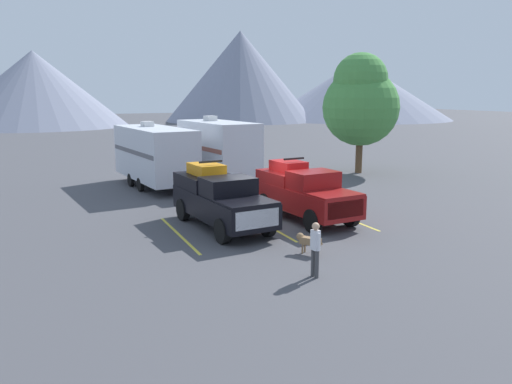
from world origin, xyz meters
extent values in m
plane|color=#47474C|center=(0.00, 0.00, 0.00)|extent=(240.00, 240.00, 0.00)
cube|color=black|center=(-1.80, -0.23, 0.94)|extent=(2.59, 5.91, 0.95)
cube|color=black|center=(-1.60, -2.29, 1.46)|extent=(2.11, 1.79, 0.08)
cube|color=black|center=(-1.75, -0.75, 1.78)|extent=(2.06, 1.67, 0.72)
cube|color=slate|center=(-1.69, -1.34, 1.81)|extent=(1.82, 0.38, 0.53)
cube|color=black|center=(-1.94, 1.31, 1.69)|extent=(2.25, 2.82, 0.55)
cube|color=silver|center=(-1.52, -3.06, 0.99)|extent=(1.74, 0.23, 0.67)
cylinder|color=black|center=(-0.67, -2.09, 0.47)|extent=(0.37, 0.95, 0.93)
cylinder|color=black|center=(-2.55, -2.27, 0.47)|extent=(0.37, 0.95, 0.93)
cylinder|color=black|center=(-1.04, 1.80, 0.47)|extent=(0.37, 0.95, 0.93)
cylinder|color=black|center=(-2.92, 1.62, 0.47)|extent=(0.37, 0.95, 0.93)
cube|color=orange|center=(-1.94, 1.31, 2.19)|extent=(1.28, 1.79, 0.45)
cylinder|color=black|center=(-1.43, 0.77, 2.19)|extent=(0.22, 0.46, 0.44)
cylinder|color=black|center=(-2.35, 0.69, 2.19)|extent=(0.22, 0.46, 0.44)
cylinder|color=black|center=(-1.54, 1.93, 2.19)|extent=(0.22, 0.46, 0.44)
cylinder|color=black|center=(-2.46, 1.84, 2.19)|extent=(0.22, 0.46, 0.44)
cube|color=black|center=(-1.90, 0.84, 2.57)|extent=(1.03, 0.18, 0.08)
cube|color=maroon|center=(1.93, -0.43, 0.94)|extent=(2.54, 5.46, 0.95)
cube|color=maroon|center=(2.11, -2.32, 1.46)|extent=(2.10, 1.66, 0.08)
cube|color=maroon|center=(1.98, -0.90, 1.79)|extent=(2.05, 1.55, 0.76)
cube|color=slate|center=(2.03, -1.45, 1.83)|extent=(1.81, 0.39, 0.56)
cube|color=maroon|center=(1.79, 0.99, 1.67)|extent=(2.23, 2.61, 0.52)
cube|color=silver|center=(2.18, -3.03, 0.99)|extent=(1.74, 0.23, 0.66)
cylinder|color=black|center=(3.04, -2.13, 0.47)|extent=(0.37, 0.96, 0.94)
cylinder|color=black|center=(1.17, -2.31, 0.47)|extent=(0.37, 0.96, 0.94)
cylinder|color=black|center=(2.69, 1.45, 0.47)|extent=(0.37, 0.96, 0.94)
cylinder|color=black|center=(0.82, 1.27, 0.47)|extent=(0.37, 0.96, 0.94)
cube|color=red|center=(1.79, 0.99, 2.16)|extent=(1.27, 1.66, 0.45)
cylinder|color=black|center=(2.30, 0.51, 2.15)|extent=(0.22, 0.46, 0.44)
cylinder|color=black|center=(1.39, 0.42, 2.15)|extent=(0.22, 0.46, 0.44)
cylinder|color=black|center=(2.20, 1.57, 2.15)|extent=(0.22, 0.46, 0.44)
cylinder|color=black|center=(1.28, 1.48, 2.15)|extent=(0.22, 0.46, 0.44)
cube|color=black|center=(1.84, 0.56, 2.53)|extent=(1.03, 0.18, 0.08)
cube|color=gold|center=(-3.69, -0.49, 0.00)|extent=(0.12, 5.50, 0.01)
cube|color=gold|center=(0.00, -0.49, 0.00)|extent=(0.12, 5.50, 0.01)
cube|color=gold|center=(3.69, -0.49, 0.00)|extent=(0.12, 5.50, 0.01)
cube|color=silver|center=(-2.22, 9.89, 1.98)|extent=(3.43, 7.60, 2.89)
cube|color=#595960|center=(-3.52, 9.74, 2.12)|extent=(0.85, 7.00, 0.24)
cube|color=silver|center=(-2.35, 10.99, 3.57)|extent=(0.68, 0.77, 0.30)
cube|color=#333333|center=(-1.72, 5.65, 0.32)|extent=(0.26, 1.21, 0.12)
cylinder|color=black|center=(-0.94, 9.16, 0.38)|extent=(0.31, 0.78, 0.76)
cylinder|color=black|center=(-3.30, 8.88, 0.38)|extent=(0.31, 0.78, 0.76)
cylinder|color=black|center=(-1.15, 10.91, 0.38)|extent=(0.31, 0.78, 0.76)
cylinder|color=black|center=(-3.51, 10.63, 0.38)|extent=(0.31, 0.78, 0.76)
cube|color=silver|center=(1.35, 9.15, 2.13)|extent=(3.23, 6.53, 3.19)
cube|color=brown|center=(0.09, 9.00, 2.29)|extent=(0.73, 5.99, 0.24)
cube|color=silver|center=(1.24, 10.09, 3.87)|extent=(0.68, 0.77, 0.30)
cube|color=#333333|center=(1.79, 5.44, 0.32)|extent=(0.26, 1.21, 0.12)
cylinder|color=black|center=(2.58, 8.54, 0.38)|extent=(0.31, 0.78, 0.76)
cylinder|color=black|center=(0.29, 8.27, 0.38)|extent=(0.31, 0.78, 0.76)
cylinder|color=black|center=(2.41, 10.03, 0.38)|extent=(0.31, 0.78, 0.76)
cylinder|color=black|center=(0.11, 9.76, 0.38)|extent=(0.31, 0.78, 0.76)
cylinder|color=#3F3F42|center=(-1.20, -6.65, 0.42)|extent=(0.12, 0.12, 0.84)
cylinder|color=#3F3F42|center=(-1.23, -6.48, 0.42)|extent=(0.12, 0.12, 0.84)
cube|color=silver|center=(-1.22, -6.57, 1.14)|extent=(0.23, 0.28, 0.59)
sphere|color=tan|center=(-1.22, -6.57, 1.55)|extent=(0.23, 0.23, 0.23)
cylinder|color=silver|center=(-1.19, -6.70, 1.11)|extent=(0.10, 0.10, 0.54)
cylinder|color=silver|center=(-1.24, -6.43, 1.11)|extent=(0.10, 0.10, 0.54)
cube|color=olive|center=(-0.26, -4.62, 0.45)|extent=(0.60, 0.74, 0.24)
sphere|color=olive|center=(-0.47, -4.29, 0.55)|extent=(0.26, 0.26, 0.26)
cylinder|color=olive|center=(-0.05, -4.96, 0.50)|extent=(0.12, 0.16, 0.20)
cylinder|color=olive|center=(-0.47, -4.46, 0.17)|extent=(0.06, 0.06, 0.33)
cylinder|color=olive|center=(-0.32, -4.37, 0.17)|extent=(0.06, 0.06, 0.33)
cylinder|color=olive|center=(-0.20, -4.88, 0.17)|extent=(0.06, 0.06, 0.33)
cylinder|color=olive|center=(-0.05, -4.79, 0.17)|extent=(0.06, 0.06, 0.33)
cylinder|color=brown|center=(11.64, 9.59, 1.56)|extent=(0.46, 0.46, 3.13)
sphere|color=#478C42|center=(11.64, 9.59, 4.40)|extent=(5.09, 5.09, 5.09)
sphere|color=#478C42|center=(11.40, 9.39, 6.19)|extent=(3.57, 3.57, 3.57)
cone|color=gray|center=(-7.70, 71.71, 6.04)|extent=(29.28, 29.28, 12.08)
cone|color=gray|center=(29.10, 74.05, 8.53)|extent=(29.08, 29.08, 17.06)
cone|color=gray|center=(53.75, 70.53, 5.96)|extent=(38.35, 38.35, 11.92)
camera|label=1|loc=(-8.53, -18.86, 5.34)|focal=35.49mm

